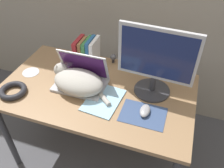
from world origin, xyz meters
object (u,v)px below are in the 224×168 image
Objects in this scene: cat at (77,81)px; external_monitor at (156,61)px; cable_coil at (13,91)px; notepad at (103,100)px; webcam at (113,57)px; computer_mouse at (145,111)px; cd_disc at (31,72)px; laptop at (81,79)px; book_row at (87,52)px.

external_monitor reaches higher than cat.
cable_coil reaches higher than notepad.
webcam is (-0.34, 0.23, -0.19)m from external_monitor.
external_monitor is at bearing 16.27° from cat.
cable_coil is at bearing -173.26° from computer_mouse.
notepad reaches higher than cd_disc.
cd_disc is (-0.02, 0.23, -0.02)m from cable_coil.
cat is 0.42m from cable_coil.
cd_disc is (-0.52, -0.31, -0.04)m from webcam.
webcam is at bearing 69.00° from laptop.
computer_mouse is 0.27m from notepad.
external_monitor is 0.93m from cable_coil.
computer_mouse is (0.46, -0.12, -0.03)m from laptop.
external_monitor is at bearing 10.25° from laptop.
cat is 0.30m from book_row.
laptop is 0.22m from notepad.
book_row reaches higher than cd_disc.
cable_coil is at bearing -168.17° from notepad.
cd_disc is at bearing 170.08° from notepad.
computer_mouse is 0.50× the size of book_row.
cable_coil is at bearing -149.72° from laptop.
notepad is at bearing -14.43° from cat.
webcam is at bearing 100.18° from notepad.
book_row reaches higher than webcam.
cable_coil is 0.74m from webcam.
webcam is (0.12, 0.36, -0.02)m from cat.
cable_coil is (-0.85, -0.31, -0.22)m from external_monitor.
cat reaches higher than cd_disc.
book_row is (-0.52, 0.37, 0.08)m from computer_mouse.
cat is at bearing -163.73° from external_monitor.
computer_mouse is at bearing -90.16° from external_monitor.
cable_coil is 2.47× the size of webcam.
external_monitor is 4.49× the size of computer_mouse.
external_monitor is 0.56m from book_row.
cat is at bearing -79.22° from book_row.
external_monitor is 3.95× the size of cd_disc.
notepad is at bearing -79.82° from webcam.
notepad is (0.19, -0.10, -0.04)m from laptop.
cat is 0.21m from notepad.
computer_mouse is at bearing -15.02° from laptop.
cd_disc is at bearing -149.36° from webcam.
webcam reaches higher than computer_mouse.
cable_coil is (-0.38, -0.17, -0.05)m from cat.
computer_mouse is at bearing -4.49° from notepad.
cd_disc is (-0.35, -0.24, -0.10)m from book_row.
cat is 6.21× the size of webcam.
computer_mouse is at bearing -35.06° from book_row.
computer_mouse is 0.88m from cd_disc.
computer_mouse is at bearing -51.86° from webcam.
notepad is at bearing 11.83° from cable_coil.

